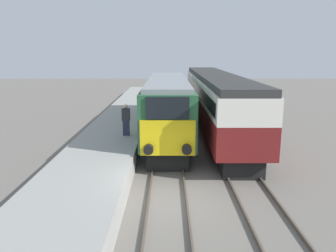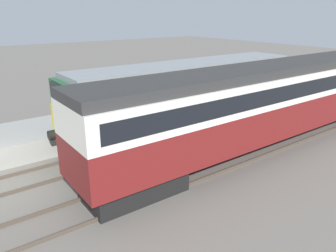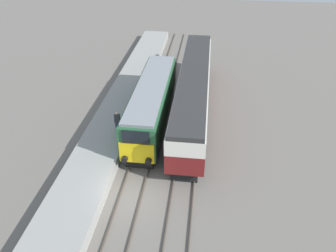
# 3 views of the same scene
# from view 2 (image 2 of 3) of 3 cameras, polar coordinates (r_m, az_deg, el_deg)

# --- Properties ---
(ground_plane) EXTENTS (120.00, 120.00, 0.00)m
(ground_plane) POSITION_cam_2_polar(r_m,az_deg,el_deg) (14.17, -26.91, -9.53)
(ground_plane) COLOR slate
(platform_left) EXTENTS (3.50, 50.00, 0.98)m
(platform_left) POSITION_cam_2_polar(r_m,az_deg,el_deg) (19.38, -5.43, 1.63)
(platform_left) COLOR gray
(platform_left) RESTS_ON ground_plane
(rails_near_track) EXTENTS (1.51, 60.00, 0.14)m
(rails_near_track) POSITION_cam_2_polar(r_m,az_deg,el_deg) (15.46, -8.57, -4.85)
(rails_near_track) COLOR #4C4238
(rails_near_track) RESTS_ON ground_plane
(rails_far_track) EXTENTS (1.50, 60.00, 0.14)m
(rails_far_track) POSITION_cam_2_polar(r_m,az_deg,el_deg) (12.84, -1.28, -9.90)
(rails_far_track) COLOR #4C4238
(rails_far_track) RESTS_ON ground_plane
(locomotive) EXTENTS (2.70, 13.61, 3.95)m
(locomotive) POSITION_cam_2_polar(r_m,az_deg,el_deg) (16.96, 3.56, 5.10)
(locomotive) COLOR black
(locomotive) RESTS_ON ground_plane
(passenger_carriage) EXTENTS (2.75, 20.50, 4.08)m
(passenger_carriage) POSITION_cam_2_polar(r_m,az_deg,el_deg) (16.62, 18.52, 4.87)
(passenger_carriage) COLOR black
(passenger_carriage) RESTS_ON ground_plane
(person_on_platform) EXTENTS (0.44, 0.26, 1.77)m
(person_on_platform) POSITION_cam_2_polar(r_m,az_deg,el_deg) (17.40, -8.67, 4.17)
(person_on_platform) COLOR #2D334C
(person_on_platform) RESTS_ON platform_left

